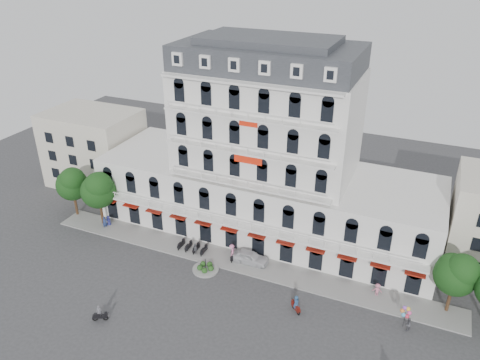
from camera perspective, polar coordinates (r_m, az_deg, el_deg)
name	(u,v)px	position (r m, az deg, el deg)	size (l,w,h in m)	color
ground	(205,309)	(52.69, -4.29, -15.36)	(120.00, 120.00, 0.00)	#38383A
sidewalk	(238,262)	(58.87, -0.21, -9.92)	(53.00, 4.00, 0.16)	gray
main_building	(266,162)	(61.00, 3.17, 2.26)	(45.00, 15.00, 25.80)	silver
flank_building_west	(95,148)	(78.66, -17.31, 3.74)	(14.00, 10.00, 12.00)	beige
traffic_island	(206,268)	(57.67, -4.21, -10.68)	(3.20, 3.20, 1.60)	gray
parked_scooter_row	(193,251)	(61.11, -5.81, -8.61)	(4.40, 1.80, 1.10)	black
tree_west_outer	(72,182)	(69.73, -19.80, -0.29)	(4.50, 4.48, 7.76)	#382314
tree_west_inner	(98,189)	(66.14, -16.91, -1.01)	(4.76, 4.76, 8.25)	#382314
tree_east_inner	(457,273)	(53.68, 24.90, -10.20)	(4.40, 4.37, 7.57)	#382314
parked_car	(250,257)	(58.39, 1.19, -9.38)	(1.92, 4.77, 1.62)	silver
rider_west	(100,314)	(52.77, -16.74, -15.40)	(1.56, 1.00, 1.96)	black
rider_east	(296,304)	(51.92, 6.84, -14.77)	(1.32, 1.29, 2.07)	maroon
rider_center	(232,252)	(58.56, -1.00, -8.76)	(1.06, 1.63, 2.30)	black
pedestrian_left	(109,221)	(67.95, -15.73, -4.80)	(0.77, 0.50, 1.58)	navy
pedestrian_mid	(195,249)	(59.93, -5.45, -8.40)	(1.00, 0.42, 1.70)	#5C5E64
pedestrian_right	(377,290)	(55.69, 16.39, -12.74)	(1.08, 0.62, 1.68)	#CD6C88
pedestrian_far	(105,223)	(67.40, -16.14, -5.03)	(0.65, 0.43, 1.79)	navy
balloon_vendor	(407,319)	(52.36, 19.69, -15.67)	(1.39, 1.29, 2.45)	#4F4E55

